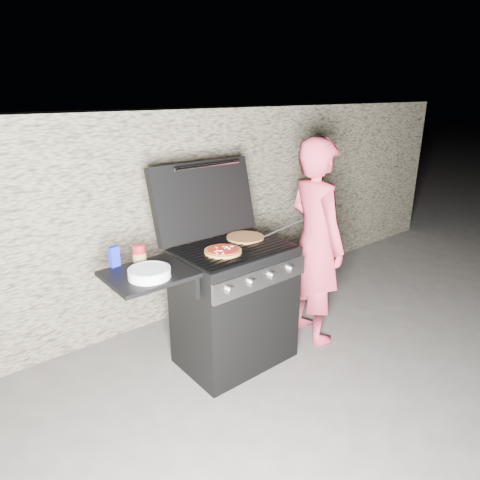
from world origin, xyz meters
TOP-DOWN VIEW (x-y plane):
  - ground at (0.00, 0.00)m, footprint 50.00×50.00m
  - stone_wall at (0.00, 1.05)m, footprint 8.00×0.35m
  - gas_grill at (-0.25, 0.00)m, footprint 1.34×0.79m
  - pizza_topped at (-0.13, -0.04)m, footprint 0.33×0.33m
  - pizza_plain at (0.17, 0.09)m, footprint 0.28×0.28m
  - sauce_jar at (-0.64, 0.16)m, footprint 0.11×0.11m
  - blue_carton at (-0.79, 0.22)m, footprint 0.07×0.05m
  - plate_stack at (-0.70, -0.07)m, footprint 0.29×0.29m
  - person at (0.71, -0.13)m, footprint 0.51×0.67m
  - tongs at (0.52, 0.00)m, footprint 0.48×0.05m

SIDE VIEW (x-z plane):
  - ground at x=0.00m, z-range 0.00..0.00m
  - gas_grill at x=-0.25m, z-range 0.00..0.91m
  - person at x=0.71m, z-range 0.00..1.63m
  - stone_wall at x=0.00m, z-range 0.00..1.80m
  - pizza_plain at x=0.17m, z-range 0.91..0.93m
  - pizza_topped at x=-0.13m, z-range 0.91..0.94m
  - plate_stack at x=-0.70m, z-range 0.90..0.96m
  - tongs at x=0.52m, z-range 0.91..1.01m
  - sauce_jar at x=-0.64m, z-range 0.90..1.03m
  - blue_carton at x=-0.79m, z-range 0.90..1.03m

